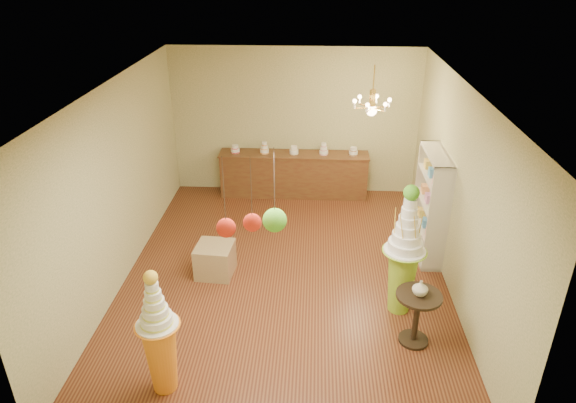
# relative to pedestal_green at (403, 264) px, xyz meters

# --- Properties ---
(floor) EXTENTS (6.50, 6.50, 0.00)m
(floor) POSITION_rel_pedestal_green_xyz_m (-1.67, 0.78, -0.77)
(floor) COLOR #562B17
(floor) RESTS_ON ground
(ceiling) EXTENTS (6.50, 6.50, 0.00)m
(ceiling) POSITION_rel_pedestal_green_xyz_m (-1.67, 0.78, 2.23)
(ceiling) COLOR white
(ceiling) RESTS_ON ground
(wall_back) EXTENTS (5.00, 0.04, 3.00)m
(wall_back) POSITION_rel_pedestal_green_xyz_m (-1.67, 4.03, 0.73)
(wall_back) COLOR tan
(wall_back) RESTS_ON ground
(wall_front) EXTENTS (5.00, 0.04, 3.00)m
(wall_front) POSITION_rel_pedestal_green_xyz_m (-1.67, -2.47, 0.73)
(wall_front) COLOR tan
(wall_front) RESTS_ON ground
(wall_left) EXTENTS (0.04, 6.50, 3.00)m
(wall_left) POSITION_rel_pedestal_green_xyz_m (-4.17, 0.78, 0.73)
(wall_left) COLOR tan
(wall_left) RESTS_ON ground
(wall_right) EXTENTS (0.04, 6.50, 3.00)m
(wall_right) POSITION_rel_pedestal_green_xyz_m (0.83, 0.78, 0.73)
(wall_right) COLOR tan
(wall_right) RESTS_ON ground
(pedestal_green) EXTENTS (0.75, 0.75, 1.95)m
(pedestal_green) POSITION_rel_pedestal_green_xyz_m (0.00, 0.00, 0.00)
(pedestal_green) COLOR #8AB828
(pedestal_green) RESTS_ON floor
(pedestal_orange) EXTENTS (0.54, 0.54, 1.63)m
(pedestal_orange) POSITION_rel_pedestal_green_xyz_m (-2.95, -1.63, -0.15)
(pedestal_orange) COLOR orange
(pedestal_orange) RESTS_ON floor
(burlap_riser) EXTENTS (0.60, 0.60, 0.51)m
(burlap_riser) POSITION_rel_pedestal_green_xyz_m (-2.78, 0.75, -0.51)
(burlap_riser) COLOR #8E764D
(burlap_riser) RESTS_ON floor
(sideboard) EXTENTS (3.04, 0.54, 1.16)m
(sideboard) POSITION_rel_pedestal_green_xyz_m (-1.67, 3.75, -0.29)
(sideboard) COLOR #56331B
(sideboard) RESTS_ON floor
(shelving_unit) EXTENTS (0.33, 1.20, 1.80)m
(shelving_unit) POSITION_rel_pedestal_green_xyz_m (0.67, 1.58, 0.14)
(shelving_unit) COLOR beige
(shelving_unit) RESTS_ON floor
(round_table) EXTENTS (0.63, 0.63, 0.75)m
(round_table) POSITION_rel_pedestal_green_xyz_m (0.11, -0.67, -0.28)
(round_table) COLOR black
(round_table) RESTS_ON floor
(vase) EXTENTS (0.24, 0.24, 0.21)m
(vase) POSITION_rel_pedestal_green_xyz_m (0.11, -0.67, 0.09)
(vase) COLOR beige
(vase) RESTS_ON round_table
(pom_red_left) EXTENTS (0.19, 0.19, 0.82)m
(pom_red_left) POSITION_rel_pedestal_green_xyz_m (-2.08, -1.79, 1.51)
(pom_red_left) COLOR #3D322C
(pom_red_left) RESTS_ON ceiling
(pom_green_mid) EXTENTS (0.24, 0.24, 0.89)m
(pom_green_mid) POSITION_rel_pedestal_green_xyz_m (-1.63, -1.55, 1.47)
(pom_green_mid) COLOR #3D322C
(pom_green_mid) RESTS_ON ceiling
(pom_red_right) EXTENTS (0.18, 0.18, 0.76)m
(pom_red_right) POSITION_rel_pedestal_green_xyz_m (-1.83, -1.79, 1.57)
(pom_red_right) COLOR #3D322C
(pom_red_right) RESTS_ON ceiling
(chandelier) EXTENTS (0.78, 0.78, 0.85)m
(chandelier) POSITION_rel_pedestal_green_xyz_m (-0.33, 2.33, 1.54)
(chandelier) COLOR gold
(chandelier) RESTS_ON ceiling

